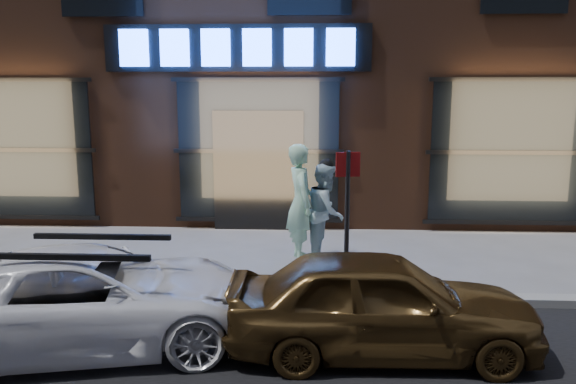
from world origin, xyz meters
name	(u,v)px	position (x,y,z in m)	size (l,w,h in m)	color
ground	(230,300)	(0.00, 0.00, 0.00)	(90.00, 90.00, 0.00)	slate
curb	(230,295)	(0.00, 0.00, 0.06)	(60.00, 0.25, 0.12)	gray
man_bowtie	(301,202)	(0.90, 1.91, 0.97)	(0.71, 0.46, 1.94)	#C2FFCE
man_cap	(326,211)	(1.32, 1.97, 0.81)	(0.79, 0.61, 1.62)	silver
white_suv	(92,298)	(-1.31, -1.41, 0.54)	(1.80, 3.90, 1.08)	white
gold_sedan	(381,303)	(1.85, -1.46, 0.56)	(1.33, 3.31, 1.13)	brown
sign_post	(347,211)	(1.57, 0.13, 1.22)	(0.32, 0.09, 2.02)	#262628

